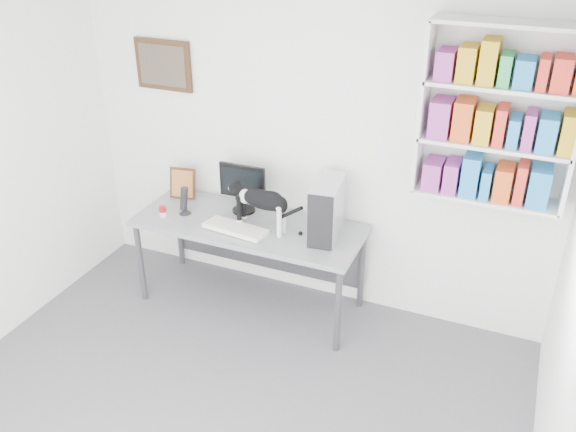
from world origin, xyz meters
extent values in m
cube|color=white|center=(0.00, 0.00, 2.70)|extent=(4.00, 4.00, 0.01)
cube|color=white|center=(0.00, 2.00, 1.35)|extent=(4.00, 0.01, 2.70)
cube|color=silver|center=(1.40, 1.85, 1.85)|extent=(1.03, 0.28, 1.24)
cube|color=#452B16|center=(-1.30, 1.97, 1.90)|extent=(0.52, 0.04, 0.42)
cube|color=gray|center=(-0.37, 1.60, 0.39)|extent=(1.88, 0.74, 0.78)
cube|color=black|center=(-0.50, 1.78, 1.00)|extent=(0.41, 0.20, 0.43)
cube|color=white|center=(-0.41, 1.45, 0.80)|extent=(0.54, 0.26, 0.04)
cube|color=#B8B8BD|center=(0.28, 1.66, 1.01)|extent=(0.26, 0.48, 0.46)
cylinder|color=black|center=(-0.93, 1.55, 0.91)|extent=(0.14, 0.14, 0.25)
cube|color=#452B16|center=(-1.11, 1.81, 0.93)|extent=(0.24, 0.13, 0.28)
cylinder|color=#B50F11|center=(-1.07, 1.43, 0.83)|extent=(0.07, 0.07, 0.09)
camera|label=1|loc=(1.62, -2.29, 3.17)|focal=38.00mm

